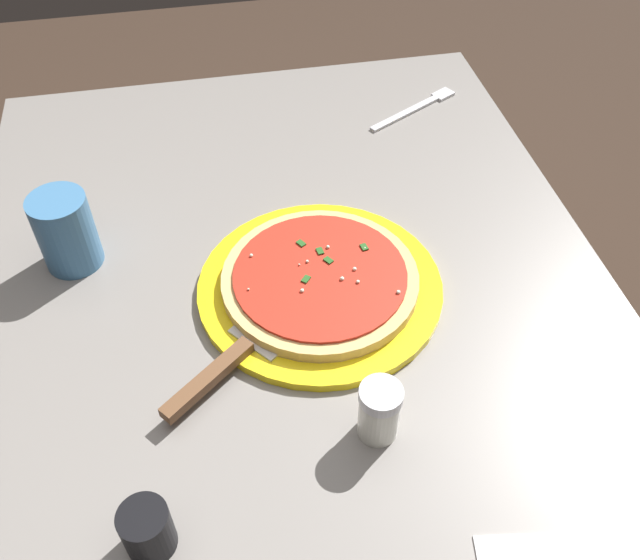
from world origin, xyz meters
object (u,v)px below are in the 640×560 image
(pizza_server, at_px, (234,357))
(fork, at_px, (418,107))
(pizza, at_px, (320,279))
(serving_plate, at_px, (320,287))
(cup_small_sauce, at_px, (147,530))
(parmesan_shaker, at_px, (379,411))
(cup_tall_drink, at_px, (66,231))

(pizza_server, relative_size, fork, 1.15)
(pizza, xyz_separation_m, pizza_server, (0.10, -0.12, -0.00))
(pizza, bearing_deg, pizza_server, -50.86)
(serving_plate, xyz_separation_m, pizza_server, (0.10, -0.12, 0.01))
(pizza, distance_m, pizza_server, 0.16)
(cup_small_sauce, xyz_separation_m, fork, (-0.67, 0.47, -0.03))
(pizza, bearing_deg, serving_plate, -49.55)
(pizza_server, bearing_deg, pizza, 129.14)
(parmesan_shaker, bearing_deg, cup_tall_drink, -135.00)
(pizza, height_order, cup_small_sauce, cup_small_sauce)
(pizza_server, bearing_deg, parmesan_shaker, 50.93)
(pizza, relative_size, fork, 1.45)
(cup_small_sauce, relative_size, parmesan_shaker, 0.79)
(pizza, relative_size, parmesan_shaker, 3.37)
(serving_plate, relative_size, fork, 1.82)
(serving_plate, xyz_separation_m, parmesan_shaker, (0.21, 0.02, 0.03))
(serving_plate, relative_size, cup_tall_drink, 2.96)
(fork, bearing_deg, cup_tall_drink, -64.68)
(pizza_server, relative_size, cup_small_sauce, 3.38)
(serving_plate, height_order, fork, serving_plate)
(cup_small_sauce, bearing_deg, fork, 145.18)
(cup_small_sauce, distance_m, parmesan_shaker, 0.25)
(pizza_server, xyz_separation_m, cup_small_sauce, (0.19, -0.10, 0.01))
(cup_tall_drink, relative_size, cup_small_sauce, 1.80)
(parmesan_shaker, bearing_deg, serving_plate, -174.43)
(serving_plate, height_order, cup_small_sauce, cup_small_sauce)
(serving_plate, distance_m, cup_tall_drink, 0.33)
(cup_tall_drink, height_order, parmesan_shaker, cup_tall_drink)
(serving_plate, relative_size, cup_small_sauce, 5.33)
(pizza, distance_m, fork, 0.45)
(cup_tall_drink, distance_m, fork, 0.62)
(cup_tall_drink, bearing_deg, pizza, 69.23)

